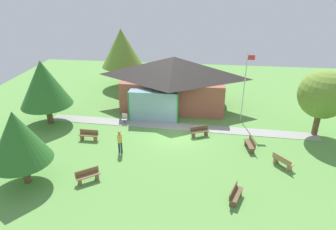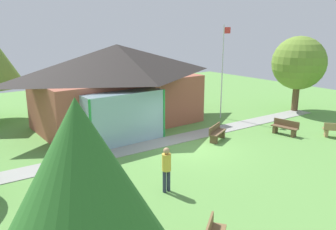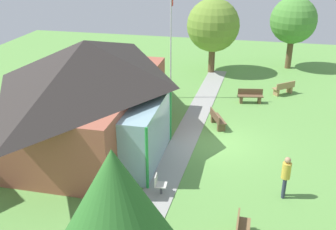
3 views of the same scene
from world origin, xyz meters
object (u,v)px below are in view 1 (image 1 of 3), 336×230
at_px(flagpole, 245,85).
at_px(bench_front_left, 88,176).
at_px(tree_behind_pavilion_left, 122,48).
at_px(tree_lawn_corner, 17,137).
at_px(bench_front_right, 235,194).
at_px(bench_rear_near_path, 200,132).
at_px(visitor_strolling_lawn, 120,140).
at_px(bench_lawn_far_right, 283,162).
at_px(tree_west_hedge, 44,83).
at_px(tree_east_hedge, 323,95).
at_px(bench_mid_right, 250,145).
at_px(pavilion, 173,82).
at_px(patio_chair_west, 125,119).
at_px(bench_mid_left, 89,135).

relative_size(flagpole, bench_front_left, 4.17).
bearing_deg(flagpole, tree_behind_pavilion_left, 148.01).
distance_m(flagpole, tree_lawn_corner, 17.78).
bearing_deg(tree_behind_pavilion_left, bench_front_right, -58.65).
distance_m(bench_rear_near_path, visitor_strolling_lawn, 6.57).
relative_size(bench_front_right, tree_lawn_corner, 0.32).
distance_m(bench_front_right, bench_front_left, 9.13).
relative_size(flagpole, bench_lawn_far_right, 4.26).
xyz_separation_m(bench_front_left, tree_west_hedge, (-6.30, 7.63, 3.27)).
height_order(flagpole, tree_east_hedge, flagpole).
distance_m(bench_front_left, visitor_strolling_lawn, 3.85).
bearing_deg(bench_lawn_far_right, bench_mid_right, -176.94).
bearing_deg(pavilion, bench_mid_right, -48.24).
bearing_deg(bench_rear_near_path, bench_front_right, 82.70).
bearing_deg(tree_east_hedge, bench_front_right, -128.64).
distance_m(bench_front_left, patio_chair_west, 8.35).
bearing_deg(tree_west_hedge, bench_mid_right, -8.22).
bearing_deg(bench_front_right, bench_front_left, -73.61).
bearing_deg(bench_mid_right, tree_east_hedge, -70.68).
relative_size(visitor_strolling_lawn, tree_lawn_corner, 0.36).
bearing_deg(bench_mid_left, tree_east_hedge, -169.01).
bearing_deg(tree_lawn_corner, tree_behind_pavilion_left, 85.58).
relative_size(bench_mid_right, bench_front_left, 1.06).
relative_size(bench_mid_left, tree_east_hedge, 0.28).
distance_m(flagpole, tree_west_hedge, 16.96).
distance_m(flagpole, bench_mid_left, 13.61).
relative_size(bench_front_right, bench_mid_right, 1.00).
relative_size(flagpole, bench_mid_right, 3.94).
bearing_deg(bench_front_right, bench_lawn_far_right, 158.44).
relative_size(bench_front_right, bench_mid_left, 1.03).
distance_m(bench_front_right, bench_lawn_far_right, 5.15).
bearing_deg(bench_rear_near_path, flagpole, -161.89).
relative_size(pavilion, visitor_strolling_lawn, 6.09).
relative_size(bench_mid_right, tree_west_hedge, 0.28).
height_order(pavilion, tree_east_hedge, tree_east_hedge).
height_order(bench_mid_right, tree_east_hedge, tree_east_hedge).
distance_m(bench_front_right, tree_behind_pavilion_left, 22.35).
xyz_separation_m(bench_mid_right, patio_chair_west, (-10.43, 3.17, 0.01)).
height_order(pavilion, patio_chair_west, pavilion).
distance_m(bench_rear_near_path, bench_lawn_far_right, 6.79).
distance_m(bench_front_left, bench_lawn_far_right, 12.95).
relative_size(pavilion, bench_front_left, 7.22).
relative_size(tree_west_hedge, tree_behind_pavilion_left, 0.85).
bearing_deg(tree_west_hedge, bench_mid_left, -29.45).
bearing_deg(bench_front_right, tree_lawn_corner, -69.96).
distance_m(flagpole, tree_east_hedge, 6.03).
height_order(bench_front_left, tree_east_hedge, tree_east_hedge).
relative_size(bench_mid_right, bench_mid_left, 1.03).
bearing_deg(tree_east_hedge, bench_lawn_far_right, -125.67).
bearing_deg(tree_lawn_corner, bench_front_left, 8.10).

